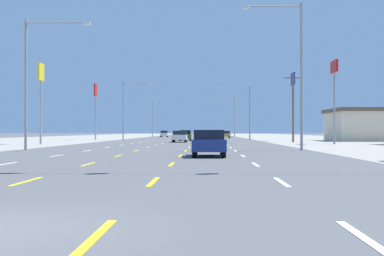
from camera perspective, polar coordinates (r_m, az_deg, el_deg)
ground_plane at (r=73.33m, az=-0.93°, el=-1.44°), size 572.00×572.00×0.00m
lot_apron_left at (r=78.41m, az=-19.32°, el=-1.34°), size 28.00×440.00×0.01m
lot_apron_right at (r=76.36m, az=17.97°, el=-1.37°), size 28.00×440.00×0.01m
lane_markings at (r=111.80m, az=-0.07°, el=-1.06°), size 10.64×227.60×0.01m
signal_span_wire at (r=19.49m, az=-8.25°, el=11.51°), size 27.11×0.53×8.98m
sedan_inner_right_nearest at (r=28.76m, az=1.86°, el=-1.62°), size 1.80×4.50×1.46m
sedan_center_turn_near at (r=65.70m, az=-1.35°, el=-0.90°), size 1.80×4.50×1.46m
hatchback_center_turn_mid at (r=75.60m, az=-0.73°, el=-0.81°), size 1.72×3.90×1.54m
sedan_far_right_midfar at (r=105.97m, az=3.68°, el=-0.69°), size 1.80×4.50×1.46m
sedan_inner_right_far at (r=111.39m, az=1.60°, el=-0.68°), size 1.80×4.50×1.46m
hatchback_far_left_farther at (r=123.94m, az=-3.04°, el=-0.63°), size 1.72×3.90×1.54m
storefront_right_row_2 at (r=78.43m, az=18.87°, el=0.35°), size 11.39×11.11×4.59m
pole_sign_left_row_1 at (r=57.70m, az=-16.19°, el=4.59°), size 0.24×1.67×8.58m
pole_sign_left_row_2 at (r=86.62m, az=-10.49°, el=3.22°), size 0.24×1.70×9.13m
pole_sign_right_row_1 at (r=58.20m, az=15.28°, el=5.08°), size 0.24×2.53×8.97m
pole_sign_right_row_2 at (r=77.90m, az=10.96°, el=4.34°), size 0.24×2.56×9.94m
streetlight_left_row_0 at (r=40.49m, az=-16.97°, el=5.76°), size 4.88×0.26×9.66m
streetlight_right_row_0 at (r=39.02m, az=11.28°, el=6.74°), size 4.34×0.26×10.78m
streetlight_left_row_1 at (r=84.45m, az=-7.17°, el=2.46°), size 4.79×0.26×9.37m
streetlight_right_row_1 at (r=83.69m, az=5.91°, el=2.22°), size 5.03×0.26×8.60m
streetlight_left_row_2 at (r=129.26m, az=-4.12°, el=1.38°), size 4.66×0.26×8.94m
streetlight_right_row_2 at (r=128.81m, az=4.48°, el=1.67°), size 4.21×0.26×10.28m
utility_pole_right_row_1 at (r=67.17m, az=10.99°, el=2.36°), size 2.20×0.26×8.73m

